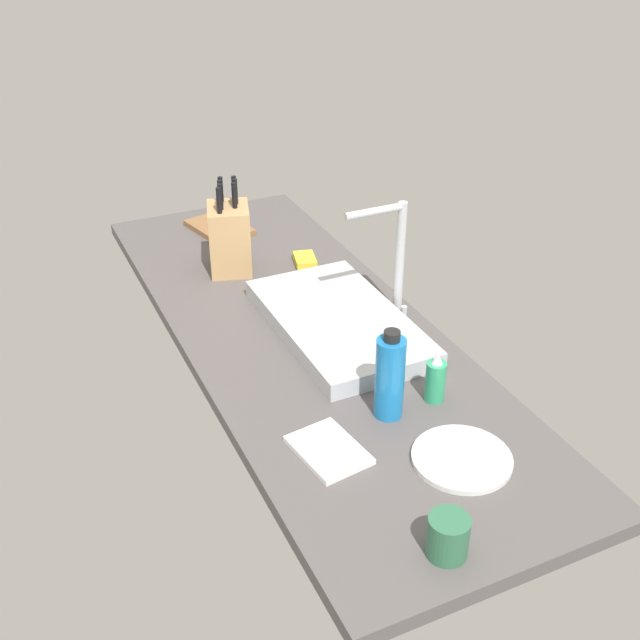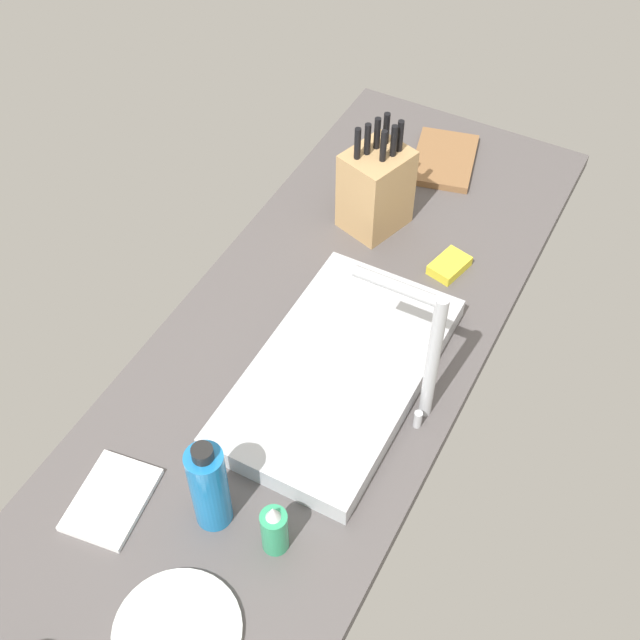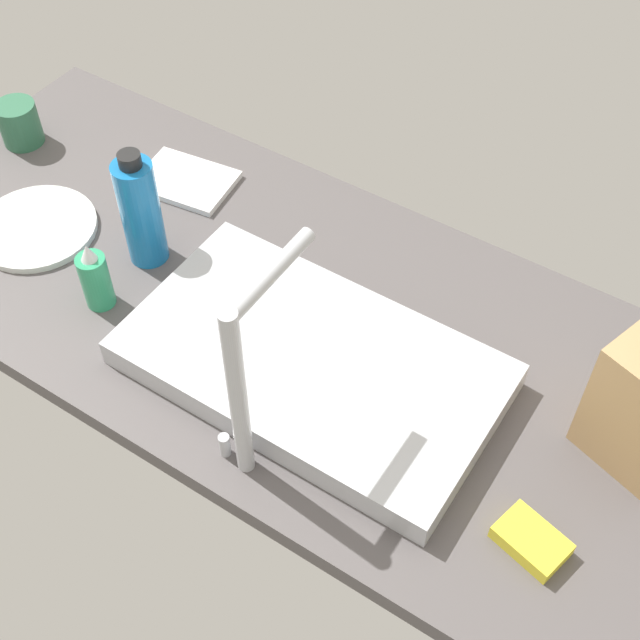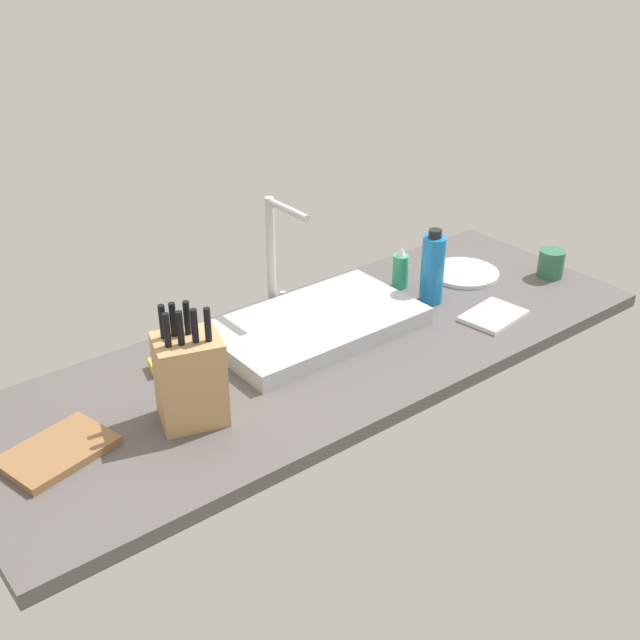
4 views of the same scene
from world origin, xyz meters
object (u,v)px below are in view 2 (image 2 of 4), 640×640
cutting_board (443,159)px  dish_towel (111,499)px  sink_basin (339,373)px  water_bottle (209,486)px  soap_bottle (274,529)px  dinner_plate (177,632)px  dish_sponge (449,266)px  faucet (424,345)px  knife_block (376,188)px

cutting_board → dish_towel: bearing=-7.4°
sink_basin → water_bottle: 37.29cm
sink_basin → soap_bottle: bearing=10.1°
sink_basin → dinner_plate: 56.10cm
soap_bottle → dish_sponge: (-74.09, 1.18, -4.16)cm
dinner_plate → dish_sponge: bearing=175.6°
soap_bottle → dinner_plate: bearing=-16.7°
sink_basin → cutting_board: 72.82cm
dish_towel → dish_sponge: size_ratio=1.84×
water_bottle → dish_sponge: 76.07cm
faucet → cutting_board: faucet is taller
sink_basin → dish_towel: bearing=-28.6°
sink_basin → knife_block: bearing=-162.9°
sink_basin → dinner_plate: (56.07, 0.31, -1.70)cm
faucet → knife_block: (-43.33, -29.46, -8.75)cm
cutting_board → water_bottle: size_ratio=1.01×
water_bottle → sink_basin: bearing=171.1°
cutting_board → dinner_plate: size_ratio=1.04×
knife_block → soap_bottle: 82.57cm
faucet → dinner_plate: faucet is taller
cutting_board → soap_bottle: 109.18cm
dinner_plate → cutting_board: bearing=-176.3°
dinner_plate → dish_sponge: size_ratio=2.28×
soap_bottle → water_bottle: 12.89cm
sink_basin → cutting_board: (-72.36, -8.08, -1.40)cm
knife_block → dish_sponge: 23.79cm
soap_bottle → dish_sponge: 74.22cm
faucet → dish_towel: (43.16, -38.95, -18.49)cm
knife_block → water_bottle: 80.66cm
knife_block → cutting_board: size_ratio=1.27×
knife_block → dinner_plate: knife_block is taller
dish_towel → knife_block: bearing=173.7°
faucet → water_bottle: bearing=-30.2°
cutting_board → water_bottle: 108.82cm
sink_basin → water_bottle: bearing=-8.9°
knife_block → soap_bottle: size_ratio=2.18×
sink_basin → dish_towel: 48.20cm
knife_block → water_bottle: knife_block is taller
water_bottle → dish_towel: bearing=-70.3°
soap_bottle → dinner_plate: soap_bottle is taller
knife_block → dish_towel: knife_block is taller
water_bottle → knife_block: bearing=-174.4°
sink_basin → faucet: faucet is taller
knife_block → dinner_plate: 101.70cm
dish_sponge → soap_bottle: bearing=-0.9°
sink_basin → dinner_plate: bearing=0.3°
dish_towel → dish_sponge: (-80.62, 30.65, 0.60)cm
sink_basin → soap_bottle: soap_bottle is taller
knife_block → dinner_plate: (100.28, 13.89, -9.75)cm
sink_basin → knife_block: size_ratio=1.99×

